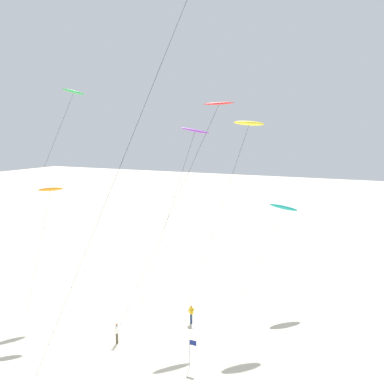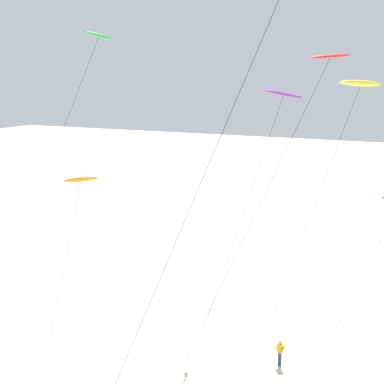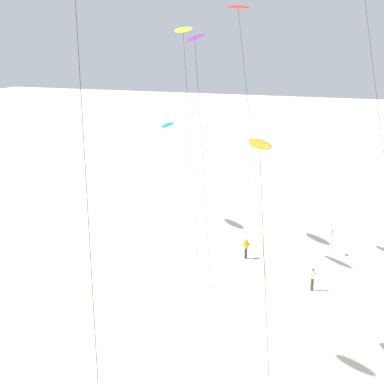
{
  "view_description": "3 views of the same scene",
  "coord_description": "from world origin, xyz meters",
  "px_view_note": "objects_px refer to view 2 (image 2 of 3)",
  "views": [
    {
      "loc": [
        17.15,
        -24.03,
        16.59
      ],
      "look_at": [
        0.49,
        10.99,
        10.98
      ],
      "focal_mm": 39.08,
      "sensor_mm": 36.0,
      "label": 1
    },
    {
      "loc": [
        9.9,
        -21.95,
        17.75
      ],
      "look_at": [
        -3.59,
        6.58,
        10.73
      ],
      "focal_mm": 48.44,
      "sensor_mm": 36.0,
      "label": 2
    },
    {
      "loc": [
        -35.09,
        -2.29,
        16.49
      ],
      "look_at": [
        1.2,
        11.18,
        5.33
      ],
      "focal_mm": 49.04,
      "sensor_mm": 36.0,
      "label": 3
    }
  ],
  "objects_px": {
    "kite_yellow": "(360,85)",
    "kite_flyer_nearest": "(280,352)",
    "kite_purple": "(283,97)",
    "kite_green": "(97,40)",
    "kite_red": "(328,61)",
    "kite_orange": "(80,181)"
  },
  "relations": [
    {
      "from": "kite_yellow",
      "to": "kite_flyer_nearest",
      "type": "height_order",
      "value": "kite_yellow"
    },
    {
      "from": "kite_purple",
      "to": "kite_green",
      "type": "xyz_separation_m",
      "value": [
        -14.41,
        0.44,
        3.96
      ]
    },
    {
      "from": "kite_red",
      "to": "kite_purple",
      "type": "distance_m",
      "value": 4.42
    },
    {
      "from": "kite_yellow",
      "to": "kite_red",
      "type": "relative_size",
      "value": 0.92
    },
    {
      "from": "kite_red",
      "to": "kite_orange",
      "type": "relative_size",
      "value": 1.62
    },
    {
      "from": "kite_red",
      "to": "kite_yellow",
      "type": "bearing_deg",
      "value": 76.21
    },
    {
      "from": "kite_yellow",
      "to": "kite_green",
      "type": "bearing_deg",
      "value": -173.49
    },
    {
      "from": "kite_purple",
      "to": "kite_orange",
      "type": "distance_m",
      "value": 13.82
    },
    {
      "from": "kite_purple",
      "to": "kite_flyer_nearest",
      "type": "xyz_separation_m",
      "value": [
        1.48,
        -3.74,
        -15.61
      ]
    },
    {
      "from": "kite_green",
      "to": "kite_orange",
      "type": "distance_m",
      "value": 12.49
    },
    {
      "from": "kite_purple",
      "to": "kite_flyer_nearest",
      "type": "height_order",
      "value": "kite_purple"
    },
    {
      "from": "kite_green",
      "to": "kite_yellow",
      "type": "bearing_deg",
      "value": 6.51
    },
    {
      "from": "kite_orange",
      "to": "kite_flyer_nearest",
      "type": "distance_m",
      "value": 16.42
    },
    {
      "from": "kite_flyer_nearest",
      "to": "kite_red",
      "type": "bearing_deg",
      "value": 42.21
    },
    {
      "from": "kite_yellow",
      "to": "kite_red",
      "type": "distance_m",
      "value": 5.12
    },
    {
      "from": "kite_red",
      "to": "kite_flyer_nearest",
      "type": "relative_size",
      "value": 11.45
    },
    {
      "from": "kite_red",
      "to": "kite_orange",
      "type": "bearing_deg",
      "value": -159.66
    },
    {
      "from": "kite_orange",
      "to": "kite_flyer_nearest",
      "type": "bearing_deg",
      "value": 16.47
    },
    {
      "from": "kite_red",
      "to": "kite_flyer_nearest",
      "type": "xyz_separation_m",
      "value": [
        -1.69,
        -1.53,
        -17.75
      ]
    },
    {
      "from": "kite_yellow",
      "to": "kite_orange",
      "type": "xyz_separation_m",
      "value": [
        -14.93,
        -9.89,
        -5.84
      ]
    },
    {
      "from": "kite_yellow",
      "to": "kite_flyer_nearest",
      "type": "bearing_deg",
      "value": -114.37
    },
    {
      "from": "kite_yellow",
      "to": "kite_purple",
      "type": "xyz_separation_m",
      "value": [
        -4.35,
        -2.58,
        -0.78
      ]
    }
  ]
}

